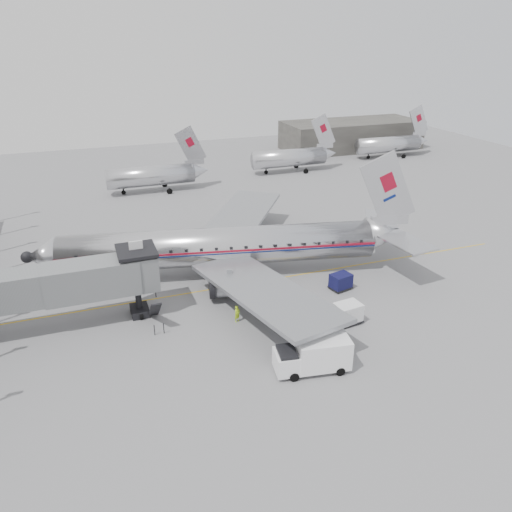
# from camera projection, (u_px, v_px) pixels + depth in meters

# --- Properties ---
(ground) EXTENTS (160.00, 160.00, 0.00)m
(ground) POSITION_uv_depth(u_px,v_px,m) (248.00, 315.00, 45.97)
(ground) COLOR slate
(ground) RESTS_ON ground
(hangar) EXTENTS (30.00, 12.00, 6.00)m
(hangar) POSITION_uv_depth(u_px,v_px,m) (351.00, 135.00, 110.14)
(hangar) COLOR #383533
(hangar) RESTS_ON ground
(apron_line) EXTENTS (60.00, 0.15, 0.01)m
(apron_line) POSITION_uv_depth(u_px,v_px,m) (256.00, 282.00, 52.04)
(apron_line) COLOR gold
(apron_line) RESTS_ON ground
(jet_bridge) EXTENTS (21.00, 6.20, 7.10)m
(jet_bridge) POSITION_uv_depth(u_px,v_px,m) (47.00, 286.00, 42.21)
(jet_bridge) COLOR slate
(jet_bridge) RESTS_ON ground
(distant_aircraft_near) EXTENTS (16.39, 3.20, 10.26)m
(distant_aircraft_near) POSITION_uv_depth(u_px,v_px,m) (152.00, 175.00, 80.27)
(distant_aircraft_near) COLOR silver
(distant_aircraft_near) RESTS_ON ground
(distant_aircraft_mid) EXTENTS (16.39, 3.20, 10.26)m
(distant_aircraft_mid) POSITION_uv_depth(u_px,v_px,m) (290.00, 157.00, 91.78)
(distant_aircraft_mid) COLOR silver
(distant_aircraft_mid) RESTS_ON ground
(distant_aircraft_far) EXTENTS (16.39, 3.20, 10.26)m
(distant_aircraft_far) POSITION_uv_depth(u_px,v_px,m) (389.00, 144.00, 102.68)
(distant_aircraft_far) COLOR silver
(distant_aircraft_far) RESTS_ON ground
(airliner) EXTENTS (40.32, 36.99, 12.90)m
(airliner) POSITION_uv_depth(u_px,v_px,m) (227.00, 246.00, 52.45)
(airliner) COLOR silver
(airliner) RESTS_ON ground
(service_van) EXTENTS (6.02, 3.05, 2.71)m
(service_van) POSITION_uv_depth(u_px,v_px,m) (313.00, 355.00, 37.94)
(service_van) COLOR white
(service_van) RESTS_ON ground
(baggage_cart_navy) EXTENTS (2.40, 2.03, 1.65)m
(baggage_cart_navy) POSITION_uv_depth(u_px,v_px,m) (341.00, 281.00, 50.26)
(baggage_cart_navy) COLOR #0E0F3A
(baggage_cart_navy) RESTS_ON ground
(baggage_cart_white) EXTENTS (2.59, 2.09, 1.87)m
(baggage_cart_white) POSITION_uv_depth(u_px,v_px,m) (348.00, 313.00, 44.42)
(baggage_cart_white) COLOR white
(baggage_cart_white) RESTS_ON ground
(ramp_worker) EXTENTS (0.69, 0.60, 1.60)m
(ramp_worker) POSITION_uv_depth(u_px,v_px,m) (237.00, 314.00, 44.63)
(ramp_worker) COLOR #C1F21C
(ramp_worker) RESTS_ON ground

